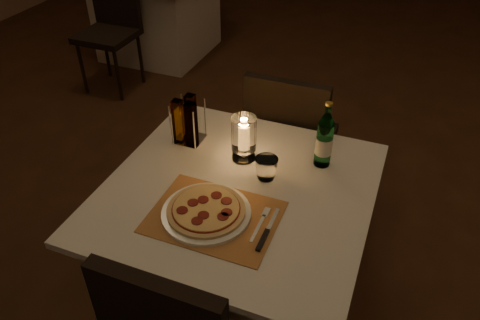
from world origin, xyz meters
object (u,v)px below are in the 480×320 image
at_px(plate, 206,213).
at_px(water_bottle, 324,140).
at_px(main_table, 238,253).
at_px(chair_far, 289,133).
at_px(neighbor_table_left, 158,14).
at_px(tumbler, 266,168).
at_px(hurricane_candle, 244,135).
at_px(pizza, 206,209).

xyz_separation_m(plate, water_bottle, (0.31, 0.45, 0.10)).
distance_m(main_table, chair_far, 0.74).
relative_size(water_bottle, neighbor_table_left, 0.29).
relative_size(plate, water_bottle, 1.12).
relative_size(main_table, tumbler, 11.05).
bearing_deg(tumbler, plate, -114.56).
bearing_deg(neighbor_table_left, plate, -56.68).
distance_m(chair_far, tumbler, 0.66).
relative_size(tumbler, water_bottle, 0.32).
relative_size(chair_far, tumbler, 9.95).
distance_m(chair_far, plate, 0.92).
bearing_deg(water_bottle, hurricane_candle, -165.35).
bearing_deg(water_bottle, neighbor_table_left, 133.00).
bearing_deg(water_bottle, pizza, -124.64).
bearing_deg(chair_far, neighbor_table_left, 135.61).
bearing_deg(chair_far, water_bottle, -59.74).
height_order(main_table, chair_far, chair_far).
relative_size(tumbler, neighbor_table_left, 0.09).
bearing_deg(tumbler, pizza, -114.50).
relative_size(chair_far, neighbor_table_left, 0.90).
bearing_deg(main_table, chair_far, 90.00).
bearing_deg(main_table, hurricane_candle, 104.81).
xyz_separation_m(tumbler, hurricane_candle, (-0.13, 0.09, 0.07)).
distance_m(hurricane_candle, neighbor_table_left, 2.91).
xyz_separation_m(main_table, plate, (-0.05, -0.18, 0.38)).
bearing_deg(water_bottle, main_table, -134.10).
xyz_separation_m(chair_far, hurricane_candle, (-0.05, -0.53, 0.31)).
bearing_deg(main_table, plate, -105.52).
relative_size(plate, hurricane_candle, 1.64).
bearing_deg(pizza, plate, 165.29).
xyz_separation_m(plate, hurricane_candle, (0.00, 0.37, 0.10)).
bearing_deg(water_bottle, plate, -124.67).
bearing_deg(hurricane_candle, pizza, -90.02).
xyz_separation_m(pizza, water_bottle, (0.31, 0.45, 0.09)).
xyz_separation_m(pizza, neighbor_table_left, (-1.74, 2.65, -0.39)).
xyz_separation_m(plate, neighbor_table_left, (-1.74, 2.65, -0.38)).
bearing_deg(pizza, neighbor_table_left, 123.33).
bearing_deg(pizza, hurricane_candle, 89.98).
height_order(plate, hurricane_candle, hurricane_candle).
bearing_deg(neighbor_table_left, hurricane_candle, -52.63).
bearing_deg(chair_far, main_table, -90.00).
height_order(plate, water_bottle, water_bottle).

